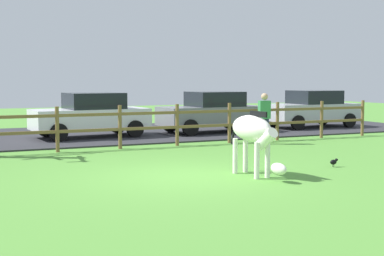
% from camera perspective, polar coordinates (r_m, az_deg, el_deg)
% --- Properties ---
extents(ground_plane, '(60.00, 60.00, 0.00)m').
position_cam_1_polar(ground_plane, '(11.77, -1.13, -5.07)').
color(ground_plane, '#549338').
extents(parking_asphalt, '(28.00, 7.40, 0.05)m').
position_cam_1_polar(parking_asphalt, '(20.57, -11.34, -0.71)').
color(parking_asphalt, '#2D2D33').
rests_on(parking_asphalt, ground_plane).
extents(paddock_fence, '(20.52, 0.11, 1.31)m').
position_cam_1_polar(paddock_fence, '(16.15, -10.72, 0.29)').
color(paddock_fence, brown).
rests_on(paddock_fence, ground_plane).
extents(zebra, '(0.60, 1.94, 1.41)m').
position_cam_1_polar(zebra, '(11.73, 6.47, -0.57)').
color(zebra, white).
rests_on(zebra, ground_plane).
extents(crow_on_grass, '(0.21, 0.10, 0.20)m').
position_cam_1_polar(crow_on_grass, '(13.38, 14.65, -3.45)').
color(crow_on_grass, black).
rests_on(crow_on_grass, ground_plane).
extents(parked_car_grey, '(4.10, 2.08, 1.56)m').
position_cam_1_polar(parked_car_grey, '(20.85, 2.14, 1.72)').
color(parked_car_grey, slate).
rests_on(parked_car_grey, parking_asphalt).
extents(parked_car_white, '(4.12, 2.14, 1.56)m').
position_cam_1_polar(parked_car_white, '(19.43, -10.55, 1.39)').
color(parked_car_white, white).
rests_on(parked_car_white, parking_asphalt).
extents(parked_car_silver, '(4.07, 2.02, 1.56)m').
position_cam_1_polar(parked_car_silver, '(23.63, 12.48, 2.01)').
color(parked_car_silver, '#B7BABF').
rests_on(parked_car_silver, parking_asphalt).
extents(visitor_near_fence, '(0.39, 0.27, 1.64)m').
position_cam_1_polar(visitor_near_fence, '(17.61, 7.59, 1.26)').
color(visitor_near_fence, '#232847').
rests_on(visitor_near_fence, ground_plane).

